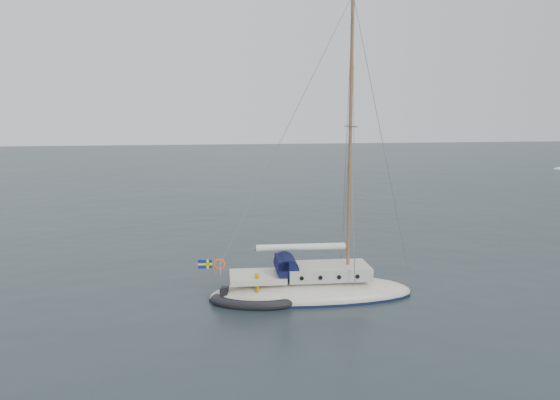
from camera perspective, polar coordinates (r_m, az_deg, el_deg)
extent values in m
plane|color=black|center=(28.34, 5.04, -9.24)|extent=(300.00, 300.00, 0.00)
ellipsoid|color=#EBE7C9|center=(26.98, 3.34, -9.78)|extent=(9.91, 3.08, 1.65)
cube|color=beige|center=(26.83, 4.98, -7.37)|extent=(3.97, 2.09, 0.61)
cube|color=#EBE7C9|center=(26.21, -2.32, -8.13)|extent=(2.64, 2.09, 0.28)
cylinder|color=#0D1134|center=(26.30, 0.67, -6.98)|extent=(1.06, 1.82, 1.06)
cube|color=#0D1134|center=(26.20, 0.19, -6.54)|extent=(0.50, 1.82, 0.44)
cylinder|color=brown|center=(26.10, 7.27, 6.19)|extent=(0.17, 0.17, 13.22)
cylinder|color=brown|center=(26.08, 7.30, 7.64)|extent=(0.06, 2.42, 0.06)
cylinder|color=brown|center=(26.22, 2.21, -5.06)|extent=(4.63, 0.11, 0.11)
cylinder|color=silver|center=(26.20, 2.21, -4.94)|extent=(4.30, 0.31, 0.31)
cylinder|color=gray|center=(25.90, -6.22, -7.30)|extent=(0.04, 2.42, 0.04)
torus|color=#FB4E1F|center=(26.53, -6.45, -6.91)|extent=(0.59, 0.11, 0.59)
cylinder|color=brown|center=(25.90, -7.07, -7.56)|extent=(0.03, 0.03, 0.99)
cube|color=navy|center=(25.80, -7.82, -6.88)|extent=(0.66, 0.02, 0.42)
cube|color=#FFE701|center=(25.80, -7.82, -6.88)|extent=(0.68, 0.03, 0.10)
cube|color=#FFE701|center=(25.80, -7.55, -6.87)|extent=(0.10, 0.03, 0.44)
cylinder|color=black|center=(27.49, 1.49, -6.94)|extent=(0.20, 0.07, 0.20)
cylinder|color=black|center=(25.51, 2.48, -8.20)|extent=(0.20, 0.07, 0.20)
cylinder|color=black|center=(27.68, 3.28, -6.84)|extent=(0.20, 0.07, 0.20)
cylinder|color=black|center=(25.71, 4.41, -8.08)|extent=(0.20, 0.07, 0.20)
cylinder|color=black|center=(27.90, 5.06, -6.74)|extent=(0.20, 0.07, 0.20)
cylinder|color=black|center=(25.95, 6.31, -7.95)|extent=(0.20, 0.07, 0.20)
cylinder|color=black|center=(28.14, 6.80, -6.63)|extent=(0.20, 0.07, 0.20)
cylinder|color=black|center=(26.21, 8.18, -7.82)|extent=(0.20, 0.07, 0.20)
cube|color=#4A494D|center=(28.21, -1.76, -9.06)|extent=(1.54, 0.64, 0.09)
cube|color=black|center=(26.00, -2.80, -10.54)|extent=(2.55, 1.06, 0.13)
cube|color=black|center=(25.76, -5.90, -9.99)|extent=(0.37, 0.37, 0.64)
imported|color=#E7A112|center=(25.80, -2.34, -9.00)|extent=(0.39, 0.53, 1.35)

